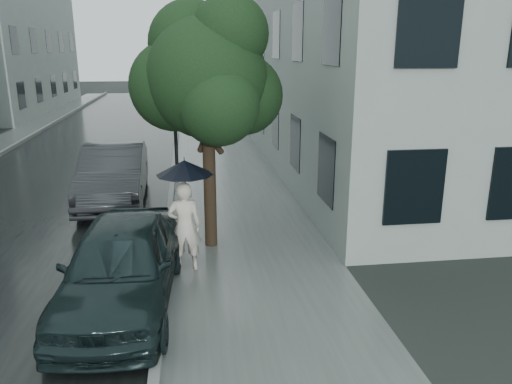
{
  "coord_description": "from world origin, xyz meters",
  "views": [
    {
      "loc": [
        -1.02,
        -7.34,
        4.22
      ],
      "look_at": [
        0.34,
        2.59,
        1.3
      ],
      "focal_mm": 35.0,
      "sensor_mm": 36.0,
      "label": 1
    }
  ],
  "objects": [
    {
      "name": "street_tree",
      "position": [
        -0.6,
        3.1,
        3.66
      ],
      "size": [
        3.22,
        2.92,
        5.23
      ],
      "color": "#332619",
      "rests_on": "ground"
    },
    {
      "name": "ground",
      "position": [
        0.0,
        0.0,
        0.0
      ],
      "size": [
        120.0,
        120.0,
        0.0
      ],
      "primitive_type": "plane",
      "color": "black",
      "rests_on": "ground"
    },
    {
      "name": "car_near",
      "position": [
        -2.2,
        0.5,
        0.75
      ],
      "size": [
        2.02,
        4.46,
        1.48
      ],
      "primitive_type": "imported",
      "rotation": [
        0.0,
        0.0,
        -0.06
      ],
      "color": "black",
      "rests_on": "ground"
    },
    {
      "name": "kerb_near",
      "position": [
        -1.57,
        12.0,
        0.07
      ],
      "size": [
        0.15,
        60.0,
        0.15
      ],
      "primitive_type": "cube",
      "color": "slate",
      "rests_on": "ground"
    },
    {
      "name": "pedestrian",
      "position": [
        -1.15,
        1.8,
        0.89
      ],
      "size": [
        0.67,
        0.46,
        1.77
      ],
      "primitive_type": "imported",
      "rotation": [
        0.0,
        0.0,
        3.19
      ],
      "color": "beige",
      "rests_on": "sidewalk"
    },
    {
      "name": "sidewalk",
      "position": [
        0.25,
        12.0,
        0.0
      ],
      "size": [
        3.5,
        60.0,
        0.01
      ],
      "primitive_type": "cube",
      "color": "slate",
      "rests_on": "ground"
    },
    {
      "name": "asphalt_road",
      "position": [
        -5.08,
        12.0,
        0.0
      ],
      "size": [
        6.85,
        60.0,
        0.0
      ],
      "primitive_type": "cube",
      "color": "black",
      "rests_on": "ground"
    },
    {
      "name": "building_near",
      "position": [
        5.47,
        19.5,
        4.5
      ],
      "size": [
        7.02,
        36.0,
        9.0
      ],
      "color": "#8F9C95",
      "rests_on": "ground"
    },
    {
      "name": "car_far",
      "position": [
        -3.14,
        6.7,
        0.79
      ],
      "size": [
        1.8,
        4.8,
        1.57
      ],
      "primitive_type": "imported",
      "rotation": [
        0.0,
        0.0,
        0.03
      ],
      "color": "#26282C",
      "rests_on": "ground"
    },
    {
      "name": "umbrella",
      "position": [
        -1.11,
        1.83,
        2.05
      ],
      "size": [
        1.43,
        1.43,
        1.31
      ],
      "rotation": [
        0.0,
        0.0,
        -0.42
      ],
      "color": "black",
      "rests_on": "ground"
    },
    {
      "name": "lamp_post",
      "position": [
        -1.61,
        9.85,
        2.69
      ],
      "size": [
        0.85,
        0.35,
        4.68
      ],
      "rotation": [
        0.0,
        0.0,
        -0.1
      ],
      "color": "black",
      "rests_on": "ground"
    }
  ]
}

